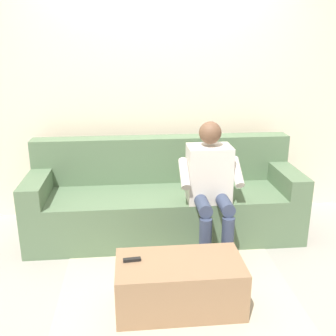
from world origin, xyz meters
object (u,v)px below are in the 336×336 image
object	(u,v)px
couch	(165,200)
person_solo_seated	(210,181)
coffee_table	(179,284)
remote_black	(132,260)

from	to	relation	value
couch	person_solo_seated	world-z (taller)	person_solo_seated
couch	coffee_table	world-z (taller)	couch
coffee_table	remote_black	world-z (taller)	remote_black
coffee_table	couch	bearing A→B (deg)	-90.00
coffee_table	remote_black	distance (m)	0.37
couch	coffee_table	xyz separation A→B (m)	(0.00, 1.14, -0.14)
couch	remote_black	world-z (taller)	couch
couch	person_solo_seated	xyz separation A→B (m)	(-0.35, 0.38, 0.32)
person_solo_seated	remote_black	bearing A→B (deg)	47.20
remote_black	coffee_table	bearing A→B (deg)	-12.34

